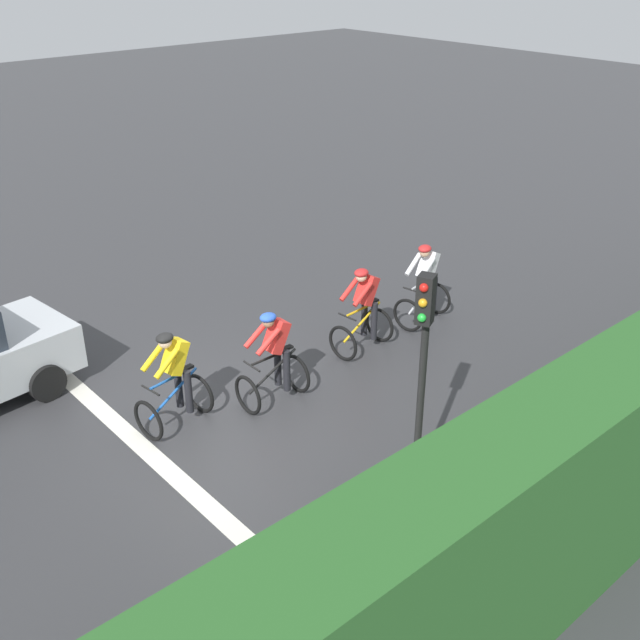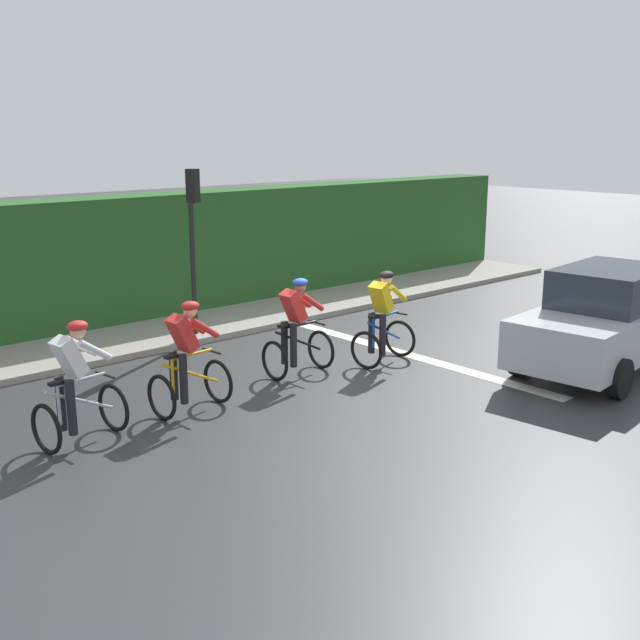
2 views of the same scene
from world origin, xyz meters
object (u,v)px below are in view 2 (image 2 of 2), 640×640
Objects in this scene: cyclist_second at (187,360)px; traffic_light_near_crossing at (193,228)px; cyclist_mid at (296,329)px; cyclist_fourth at (383,320)px; car_silver at (604,319)px; cyclist_lead at (76,386)px.

traffic_light_near_crossing is (3.42, -2.35, 1.43)m from cyclist_second.
cyclist_mid is 1.00× the size of cyclist_fourth.
traffic_light_near_crossing reaches higher than cyclist_second.
traffic_light_near_crossing is (6.36, 4.20, 1.35)m from car_silver.
cyclist_second is 1.00× the size of cyclist_mid.
car_silver is (-2.75, -2.65, 0.08)m from cyclist_fourth.
cyclist_second is 1.00× the size of cyclist_fourth.
car_silver is (-3.25, -4.23, 0.08)m from cyclist_mid.
cyclist_mid is (0.34, -4.05, 0.00)m from cyclist_lead.
traffic_light_near_crossing reaches higher than cyclist_mid.
cyclist_fourth is at bearing -107.58° from cyclist_mid.
cyclist_lead is 5.62m from cyclist_fourth.
cyclist_fourth is at bearing -92.91° from cyclist_second.
cyclist_lead is 1.00× the size of cyclist_fourth.
cyclist_second and cyclist_mid have the same top height.
car_silver is at bearing -114.20° from cyclist_second.
car_silver is at bearing -127.52° from cyclist_mid.
cyclist_mid is at bearing 72.42° from cyclist_fourth.
cyclist_lead is 0.39× the size of car_silver.
car_silver is at bearing -109.38° from cyclist_lead.
cyclist_mid is 0.50× the size of traffic_light_near_crossing.
cyclist_lead and cyclist_second have the same top height.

